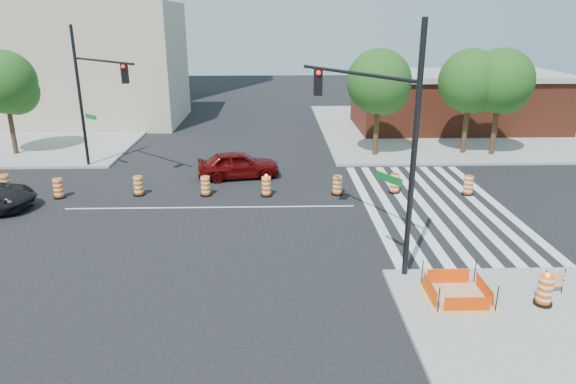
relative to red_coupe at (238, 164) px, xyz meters
name	(u,v)px	position (x,y,z in m)	size (l,w,h in m)	color
ground	(210,207)	(-1.07, -4.88, -0.79)	(120.00, 120.00, 0.00)	black
sidewalk_ne	(453,128)	(16.93, 13.12, -0.72)	(22.00, 22.00, 0.15)	gray
sidewalk_nw	(13,131)	(-19.07, 13.12, -0.72)	(22.00, 22.00, 0.15)	gray
crosswalk_east	(433,205)	(9.88, -4.88, -0.79)	(6.75, 13.50, 0.01)	silver
lane_centerline	(210,207)	(-1.07, -4.88, -0.79)	(14.00, 0.12, 0.01)	silver
excavation_pit	(456,296)	(7.93, -13.88, -0.57)	(2.20, 2.20, 0.90)	tan
brick_storefront	(456,101)	(16.93, 13.12, 1.53)	(16.50, 8.50, 4.60)	maroon
beige_midrise	(96,64)	(-13.07, 17.12, 4.21)	(14.00, 10.00, 10.00)	tan
red_coupe	(238,164)	(0.00, 0.00, 0.00)	(1.87, 4.65, 1.58)	#4F0606
signal_pole_se	(378,122)	(5.73, -10.62, 4.50)	(3.43, 5.72, 8.64)	black
signal_pole_nw	(93,87)	(-8.17, 1.35, 4.26)	(4.60, 4.42, 8.25)	black
pit_drum	(545,291)	(10.52, -14.37, -0.18)	(0.57, 0.57, 1.12)	black
barricade	(554,281)	(11.16, -13.72, -0.16)	(0.75, 0.14, 0.88)	#FF5705
tree_north_b	(6,86)	(-15.15, 5.50, 3.83)	(4.05, 4.05, 6.88)	#382314
tree_north_c	(379,85)	(8.81, 4.56, 3.88)	(4.10, 4.10, 6.96)	#382314
tree_north_d	(471,84)	(14.83, 4.91, 3.87)	(4.08, 4.08, 6.94)	#382314
tree_north_e	(501,85)	(16.61, 4.48, 3.91)	(4.12, 4.12, 7.00)	#382314
median_drum_0	(5,185)	(-12.03, -2.45, -0.31)	(0.60, 0.60, 1.02)	black
median_drum_1	(59,189)	(-8.95, -3.25, -0.31)	(0.60, 0.60, 1.02)	black
median_drum_2	(139,186)	(-4.98, -2.95, -0.31)	(0.60, 0.60, 1.02)	black
median_drum_3	(206,187)	(-1.49, -3.09, -0.31)	(0.60, 0.60, 1.02)	black
median_drum_4	(266,187)	(1.65, -3.24, -0.30)	(0.60, 0.60, 1.18)	black
median_drum_5	(337,186)	(5.33, -3.14, -0.31)	(0.60, 0.60, 1.02)	black
median_drum_6	(395,184)	(8.38, -2.93, -0.31)	(0.60, 0.60, 1.02)	black
median_drum_7	(468,186)	(12.12, -3.38, -0.31)	(0.60, 0.60, 1.02)	black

